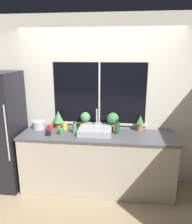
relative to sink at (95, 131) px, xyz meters
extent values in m
plane|color=#937F60|center=(0.03, -0.34, -0.98)|extent=(14.00, 14.00, 0.00)
cube|color=beige|center=(0.03, 0.34, 0.37)|extent=(8.00, 0.06, 2.70)
cube|color=black|center=(0.03, 0.31, 0.52)|extent=(1.48, 0.01, 0.97)
cube|color=silver|center=(0.03, 0.30, 0.52)|extent=(0.02, 0.01, 0.97)
cube|color=silver|center=(0.03, 0.30, 0.02)|extent=(1.54, 0.04, 0.03)
cube|color=beige|center=(-2.15, 1.16, 0.37)|extent=(0.06, 7.00, 2.70)
cube|color=#B2A893|center=(0.03, -0.03, -0.53)|extent=(2.31, 0.61, 0.90)
cube|color=#4C4C51|center=(0.03, -0.03, -0.06)|extent=(2.34, 0.64, 0.03)
cylinder|color=silver|center=(-1.21, -0.39, 0.04)|extent=(0.02, 0.02, 0.84)
cube|color=#ADADB2|center=(0.00, 0.00, 0.00)|extent=(0.50, 0.39, 0.09)
cylinder|color=#B7B7BC|center=(0.00, 0.22, -0.03)|extent=(0.04, 0.04, 0.03)
cylinder|color=#B7B7BC|center=(0.00, 0.22, 0.13)|extent=(0.02, 0.02, 0.30)
cylinder|color=#9E6B4C|center=(-0.63, 0.20, 0.00)|extent=(0.09, 0.09, 0.09)
cone|color=#478E4C|center=(-0.63, 0.20, 0.14)|extent=(0.17, 0.17, 0.19)
cylinder|color=#9E6B4C|center=(-0.18, 0.20, 0.01)|extent=(0.11, 0.11, 0.12)
sphere|color=#478E4C|center=(-0.18, 0.20, 0.15)|extent=(0.16, 0.16, 0.16)
cylinder|color=#9E6B4C|center=(0.26, 0.20, 0.00)|extent=(0.12, 0.12, 0.10)
sphere|color=#387A3D|center=(0.26, 0.20, 0.14)|extent=(0.19, 0.19, 0.19)
cylinder|color=#9E6B4C|center=(0.69, 0.20, 0.01)|extent=(0.10, 0.10, 0.11)
cone|color=#387A3D|center=(0.69, 0.20, 0.14)|extent=(0.13, 0.13, 0.14)
cylinder|color=#519E5B|center=(-0.32, -0.01, 0.03)|extent=(0.06, 0.06, 0.15)
cylinder|color=black|center=(-0.32, -0.01, 0.12)|extent=(0.03, 0.03, 0.04)
cylinder|color=#235128|center=(0.33, 0.03, 0.04)|extent=(0.08, 0.08, 0.18)
cylinder|color=black|center=(0.33, 0.03, 0.15)|extent=(0.03, 0.03, 0.05)
cylinder|color=gold|center=(-0.51, 0.14, 0.00)|extent=(0.08, 0.08, 0.09)
cylinder|color=#38844C|center=(-0.51, -0.09, 0.00)|extent=(0.09, 0.09, 0.09)
cylinder|color=#B72D28|center=(-0.73, 0.06, 0.00)|extent=(0.09, 0.09, 0.09)
cylinder|color=black|center=(-0.69, -0.16, -0.01)|extent=(0.08, 0.08, 0.08)
cylinder|color=#B2B2B7|center=(-0.94, 0.12, 0.02)|extent=(0.20, 0.20, 0.13)
cone|color=#B2B2B7|center=(-0.94, 0.12, 0.09)|extent=(0.17, 0.17, 0.01)
camera|label=1|loc=(0.36, -3.12, 1.14)|focal=35.00mm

